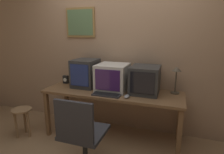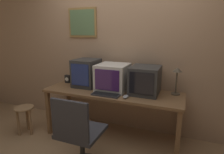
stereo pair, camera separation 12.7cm
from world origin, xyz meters
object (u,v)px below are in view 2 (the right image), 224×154
at_px(desk_clock, 68,79).
at_px(monitor_left, 87,73).
at_px(office_chair, 79,140).
at_px(monitor_center, 113,77).
at_px(keyboard_main, 106,94).
at_px(desk_lamp, 177,75).
at_px(side_stool, 25,114).
at_px(monitor_right, 145,80).
at_px(mouse_near_keyboard, 126,97).

bearing_deg(desk_clock, monitor_left, -6.86).
bearing_deg(office_chair, monitor_center, 87.14).
height_order(monitor_left, desk_clock, monitor_left).
height_order(keyboard_main, desk_lamp, desk_lamp).
xyz_separation_m(keyboard_main, office_chair, (-0.05, -0.62, -0.34)).
bearing_deg(side_stool, keyboard_main, 9.52).
distance_m(keyboard_main, desk_lamp, 0.98).
relative_size(desk_lamp, office_chair, 0.41).
distance_m(monitor_center, side_stool, 1.49).
bearing_deg(desk_lamp, keyboard_main, -155.50).
distance_m(desk_clock, side_stool, 0.85).
height_order(monitor_center, side_stool, monitor_center).
bearing_deg(desk_lamp, desk_clock, -178.51).
bearing_deg(desk_clock, monitor_right, -2.71).
bearing_deg(side_stool, mouse_near_keyboard, 7.87).
relative_size(keyboard_main, desk_lamp, 1.02).
distance_m(mouse_near_keyboard, desk_lamp, 0.75).
bearing_deg(monitor_center, mouse_near_keyboard, -43.96).
distance_m(monitor_center, office_chair, 1.03).
relative_size(monitor_left, office_chair, 0.46).
bearing_deg(desk_clock, mouse_near_keyboard, -17.13).
bearing_deg(monitor_left, mouse_near_keyboard, -22.16).
height_order(monitor_right, side_stool, monitor_right).
distance_m(monitor_left, monitor_center, 0.45).
height_order(monitor_center, office_chair, monitor_center).
relative_size(monitor_left, mouse_near_keyboard, 3.63).
height_order(keyboard_main, desk_clock, desk_clock).
height_order(monitor_right, desk_clock, monitor_right).
bearing_deg(office_chair, monitor_left, 113.92).
bearing_deg(desk_lamp, monitor_left, -176.04).
xyz_separation_m(mouse_near_keyboard, side_stool, (-1.56, -0.22, -0.43)).
distance_m(desk_clock, desk_lamp, 1.73).
xyz_separation_m(monitor_left, side_stool, (-0.82, -0.52, -0.62)).
xyz_separation_m(office_chair, side_stool, (-1.22, 0.40, -0.09)).
relative_size(desk_clock, side_stool, 0.30).
bearing_deg(monitor_left, monitor_center, -3.01).
xyz_separation_m(mouse_near_keyboard, desk_lamp, (0.58, 0.39, 0.25)).
height_order(desk_clock, desk_lamp, desk_lamp).
bearing_deg(monitor_right, monitor_center, -178.94).
relative_size(desk_clock, desk_lamp, 0.35).
xyz_separation_m(keyboard_main, mouse_near_keyboard, (0.28, 0.00, 0.01)).
height_order(monitor_right, mouse_near_keyboard, monitor_right).
height_order(monitor_center, desk_clock, monitor_center).
relative_size(monitor_center, keyboard_main, 1.19).
distance_m(monitor_center, mouse_near_keyboard, 0.43).
bearing_deg(desk_lamp, monitor_right, -165.16).
xyz_separation_m(desk_clock, office_chair, (0.80, -0.96, -0.39)).
relative_size(keyboard_main, side_stool, 0.87).
bearing_deg(side_stool, office_chair, -18.15).
bearing_deg(monitor_center, desk_clock, 175.20).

